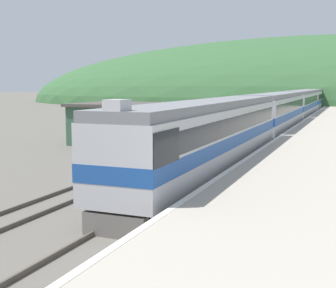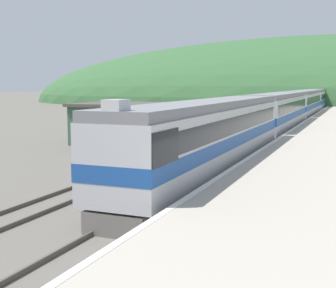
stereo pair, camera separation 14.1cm
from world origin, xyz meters
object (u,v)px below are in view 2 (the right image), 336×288
carriage_third (303,104)px  carriage_fourth (317,100)px  express_train_lead_car (211,136)px  siding_train (258,109)px  carriage_second (279,113)px

carriage_third → carriage_fourth: size_ratio=1.00×
carriage_third → express_train_lead_car: bearing=-90.0°
carriage_third → carriage_fourth: 20.29m
siding_train → carriage_fourth: bearing=80.9°
carriage_second → carriage_fourth: bearing=90.0°
carriage_third → carriage_fourth: bearing=90.0°
carriage_second → siding_train: size_ratio=0.62×
express_train_lead_car → carriage_second: size_ratio=1.12×
express_train_lead_car → carriage_second: express_train_lead_car is taller
carriage_second → carriage_fourth: 40.57m
express_train_lead_car → carriage_second: 21.70m
carriage_second → carriage_third: (0.00, 20.29, 0.00)m
carriage_third → siding_train: carriage_third is taller
carriage_fourth → carriage_third: bearing=-90.0°
express_train_lead_car → siding_train: bearing=97.4°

